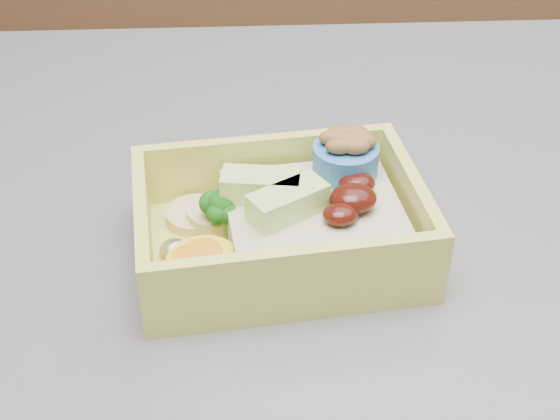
{
  "coord_description": "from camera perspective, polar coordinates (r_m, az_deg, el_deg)",
  "views": [
    {
      "loc": [
        0.06,
        -0.36,
        1.21
      ],
      "look_at": [
        0.08,
        -0.01,
        0.95
      ],
      "focal_mm": 50.0,
      "sensor_mm": 36.0,
      "label": 1
    }
  ],
  "objects": [
    {
      "name": "bento_box",
      "position": [
        0.45,
        0.63,
        -0.85
      ],
      "size": [
        0.17,
        0.13,
        0.06
      ],
      "rotation": [
        0.0,
        0.0,
        0.12
      ],
      "color": "#DAD75A",
      "rests_on": "island"
    }
  ]
}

